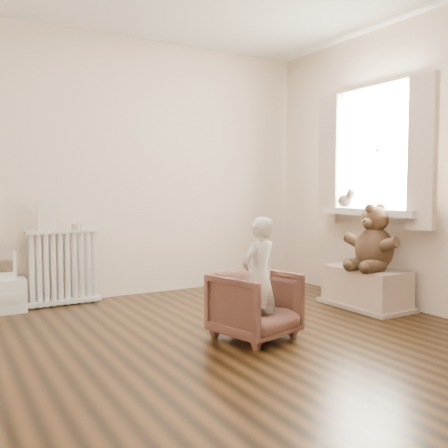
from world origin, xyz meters
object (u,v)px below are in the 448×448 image
toy_vanity (4,281)px  toy_bench (366,285)px  radiator (64,264)px  plush_cat (346,198)px  child (259,277)px  teddy_bear (375,236)px  armchair (255,305)px

toy_vanity → toy_bench: 3.25m
radiator → plush_cat: 2.80m
toy_bench → radiator: bearing=148.3°
toy_bench → plush_cat: (0.14, 0.42, 0.80)m
child → teddy_bear: bearing=174.8°
radiator → toy_bench: bearing=-31.7°
toy_bench → toy_vanity: bearing=153.6°
toy_bench → armchair: bearing=-168.3°
armchair → toy_vanity: bearing=115.7°
teddy_bear → plush_cat: bearing=67.4°
armchair → child: child is taller
radiator → armchair: radiator is taller
radiator → toy_vanity: size_ratio=1.31×
armchair → plush_cat: size_ratio=2.39×
toy_vanity → toy_bench: (2.91, -1.44, -0.08)m
teddy_bear → child: bearing=-176.9°
armchair → teddy_bear: size_ratio=0.92×
radiator → child: bearing=-62.0°
toy_bench → teddy_bear: bearing=-96.5°
plush_cat → toy_bench: bearing=-100.1°
child → teddy_bear: 1.45m
armchair → teddy_bear: 1.48m
toy_vanity → child: size_ratio=0.62×
toy_bench → teddy_bear: teddy_bear is taller
armchair → plush_cat: bearing=9.9°
plush_cat → child: bearing=-145.6°
radiator → armchair: 2.02m
radiator → teddy_bear: (2.38, -1.58, 0.28)m
teddy_bear → plush_cat: size_ratio=2.61×
toy_vanity → teddy_bear: (2.90, -1.55, 0.40)m
plush_cat → armchair: bearing=-147.0°
toy_bench → teddy_bear: (-0.01, -0.10, 0.47)m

